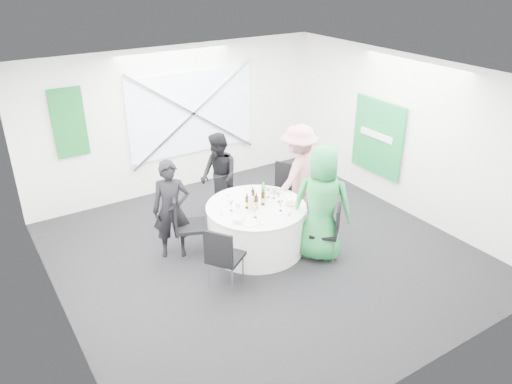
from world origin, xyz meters
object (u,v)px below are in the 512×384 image
chair_back (227,196)px  person_woman_green (322,204)px  banquet_table (256,227)px  green_water_bottle (263,193)px  chair_front_right (330,228)px  chair_back_right (284,188)px  person_man_back (219,176)px  chair_front_left (223,254)px  chair_back_left (184,221)px  person_man_back_left (171,210)px  clear_water_bottle (251,204)px  person_woman_pink (298,175)px

chair_back → person_woman_green: bearing=-66.4°
banquet_table → green_water_bottle: 0.55m
chair_front_right → person_woman_green: bearing=-98.7°
chair_back_right → green_water_bottle: (-0.75, -0.49, 0.29)m
chair_front_right → person_man_back: person_man_back is taller
chair_back → chair_front_left: chair_front_left is taller
chair_back → chair_back_left: chair_back_left is taller
person_man_back_left → person_woman_green: 2.28m
chair_front_left → green_water_bottle: bearing=-91.3°
clear_water_bottle → chair_back_right: bearing=31.8°
chair_back_left → person_man_back_left: (-0.15, 0.12, 0.18)m
chair_back → person_man_back: person_man_back is taller
chair_front_right → chair_front_left: bearing=-48.9°
chair_back_left → chair_back_right: (1.98, 0.16, -0.01)m
chair_back_right → person_woman_pink: 0.38m
chair_back_right → green_water_bottle: green_water_bottle is taller
chair_back → person_man_back_left: 1.38m
chair_back_right → chair_front_right: (-0.15, -1.43, -0.07)m
green_water_bottle → person_man_back_left: bearing=162.2°
chair_back_left → clear_water_bottle: clear_water_bottle is taller
chair_back_left → person_man_back_left: size_ratio=0.66×
person_woman_green → clear_water_bottle: 1.07m
chair_back → chair_back_right: bearing=-24.4°
banquet_table → clear_water_bottle: size_ratio=5.16×
chair_back_left → banquet_table: bearing=-90.0°
banquet_table → person_man_back_left: (-1.18, 0.54, 0.41)m
chair_front_left → green_water_bottle: 1.44m
banquet_table → chair_back: 1.06m
banquet_table → person_man_back: 1.33m
person_man_back → clear_water_bottle: size_ratio=5.12×
chair_front_left → person_man_back_left: 1.25m
person_woman_green → clear_water_bottle: size_ratio=6.02×
person_man_back_left → person_woman_green: person_woman_green is taller
chair_back → chair_front_left: (-1.04, -1.73, 0.10)m
banquet_table → chair_front_right: chair_front_right is taller
person_man_back → chair_back_right: bearing=54.8°
person_man_back_left → person_woman_pink: size_ratio=0.89×
chair_back_right → person_man_back: size_ratio=0.66×
person_man_back_left → clear_water_bottle: bearing=-7.4°
chair_back_right → green_water_bottle: bearing=-88.7°
chair_front_left → chair_back_left: bearing=-31.6°
chair_back_left → clear_water_bottle: bearing=-98.5°
chair_back_right → clear_water_bottle: clear_water_bottle is taller
banquet_table → person_man_back: (0.04, 1.27, 0.39)m
chair_front_right → person_man_back: bearing=-113.7°
person_man_back → person_woman_pink: (1.06, -0.89, 0.11)m
chair_back_right → person_woman_green: 1.36m
person_man_back → green_water_bottle: bearing=9.7°
chair_back_right → person_woman_pink: person_woman_pink is taller
chair_back → chair_back_right: 1.01m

